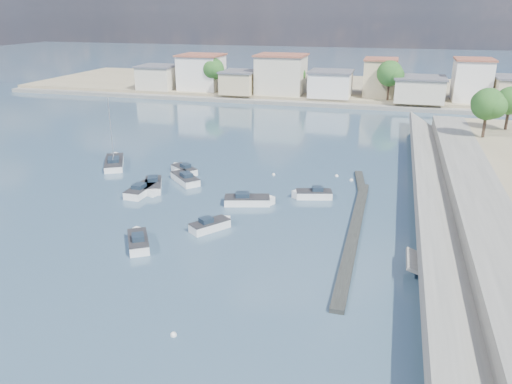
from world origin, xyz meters
TOP-DOWN VIEW (x-y plane):
  - ground at (0.00, 40.00)m, footprint 400.00×400.00m
  - seawall_walkway at (18.50, 13.00)m, footprint 5.00×90.00m
  - breakwater at (6.90, 12.69)m, footprint 2.00×31.02m
  - far_shore_land at (0.00, 92.00)m, footprint 160.00×40.00m
  - far_shore_quay at (0.00, 71.00)m, footprint 160.00×2.50m
  - far_town at (10.71, 76.92)m, footprint 113.01×12.80m
  - shore_trees at (8.34, 68.11)m, footprint 74.56×38.32m
  - motorboat_a at (-10.57, 2.78)m, footprint 3.51×4.34m
  - motorboat_b at (-5.67, 7.56)m, footprint 3.41×3.84m
  - motorboat_c at (-13.42, 19.33)m, footprint 4.63×4.56m
  - motorboat_d at (1.83, 17.98)m, footprint 4.31×2.49m
  - motorboat_e at (-16.29, 14.55)m, footprint 2.00×5.20m
  - motorboat_f at (-14.87, 22.40)m, footprint 4.01×3.48m
  - motorboat_g at (-15.68, 15.84)m, footprint 3.57×5.12m
  - motorboat_h at (-4.06, 14.48)m, footprint 5.28×3.04m
  - sailboat at (-24.66, 22.88)m, footprint 5.01×6.82m
  - mooring_buoys at (4.55, 13.59)m, footprint 17.33×34.43m

SIDE VIEW (x-z plane):
  - ground at x=0.00m, z-range 0.00..0.00m
  - mooring_buoys at x=4.55m, z-range -0.16..0.26m
  - breakwater at x=6.90m, z-range 0.00..0.35m
  - motorboat_d at x=1.83m, z-range -0.36..1.12m
  - motorboat_b at x=-5.67m, z-range -0.36..1.12m
  - motorboat_f at x=-14.87m, z-range -0.36..1.12m
  - motorboat_e at x=-16.29m, z-range -0.36..1.12m
  - motorboat_h at x=-4.06m, z-range -0.36..1.12m
  - motorboat_a at x=-10.57m, z-range -0.36..1.12m
  - motorboat_c at x=-13.42m, z-range -0.36..1.12m
  - motorboat_g at x=-15.68m, z-range -0.36..1.12m
  - far_shore_quay at x=0.00m, z-range 0.00..0.80m
  - sailboat at x=-24.66m, z-range -4.09..4.91m
  - far_shore_land at x=0.00m, z-range 0.00..1.40m
  - seawall_walkway at x=18.50m, z-range 0.00..1.80m
  - far_town at x=10.71m, z-range 0.76..9.11m
  - shore_trees at x=8.34m, z-range 2.26..10.18m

